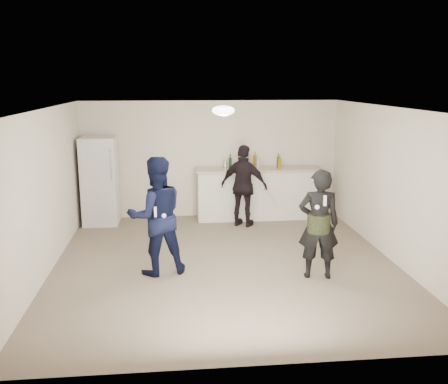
{
  "coord_description": "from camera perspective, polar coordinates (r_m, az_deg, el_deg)",
  "views": [
    {
      "loc": [
        -0.81,
        -7.63,
        2.92
      ],
      "look_at": [
        0.0,
        0.2,
        1.15
      ],
      "focal_mm": 40.0,
      "sensor_mm": 36.0,
      "label": 1
    }
  ],
  "objects": [
    {
      "name": "bottle_cluster",
      "position": [
        10.65,
        4.13,
        3.36
      ],
      "size": [
        1.1,
        0.32,
        0.25
      ],
      "color": "#17511E",
      "rests_on": "counter_top"
    },
    {
      "name": "ceiling",
      "position": [
        7.68,
        0.16,
        9.54
      ],
      "size": [
        6.0,
        6.0,
        0.0
      ],
      "primitive_type": "plane",
      "rotation": [
        3.14,
        0.0,
        0.0
      ],
      "color": "silver",
      "rests_on": "wall_back"
    },
    {
      "name": "man",
      "position": [
        7.62,
        -7.75,
        -2.74
      ],
      "size": [
        1.03,
        0.89,
        1.82
      ],
      "primitive_type": "imported",
      "rotation": [
        0.0,
        0.0,
        3.39
      ],
      "color": "#0E153D",
      "rests_on": "floor"
    },
    {
      "name": "shaker",
      "position": [
        10.55,
        0.15,
        3.16
      ],
      "size": [
        0.08,
        0.08,
        0.17
      ],
      "primitive_type": "cylinder",
      "color": "#B0B0B5",
      "rests_on": "counter_top"
    },
    {
      "name": "fridge",
      "position": [
        10.53,
        -13.99,
        1.24
      ],
      "size": [
        0.7,
        0.7,
        1.8
      ],
      "primitive_type": "cube",
      "color": "silver",
      "rests_on": "floor"
    },
    {
      "name": "wall_back",
      "position": [
        10.79,
        -1.53,
        3.77
      ],
      "size": [
        6.0,
        0.0,
        6.0
      ],
      "primitive_type": "plane",
      "rotation": [
        1.57,
        0.0,
        0.0
      ],
      "color": "beige",
      "rests_on": "floor"
    },
    {
      "name": "nunchuk_woman",
      "position": [
        7.23,
        10.6,
        -1.71
      ],
      "size": [
        0.07,
        0.07,
        0.07
      ],
      "primitive_type": "sphere",
      "color": "silver",
      "rests_on": "woman"
    },
    {
      "name": "remote_woman",
      "position": [
        7.21,
        11.46,
        -0.98
      ],
      "size": [
        0.04,
        0.04,
        0.15
      ],
      "primitive_type": "cube",
      "color": "silver",
      "rests_on": "woman"
    },
    {
      "name": "wall_left",
      "position": [
        8.05,
        -19.72,
        -0.06
      ],
      "size": [
        0.0,
        6.0,
        6.0
      ],
      "primitive_type": "plane",
      "rotation": [
        1.57,
        0.0,
        1.57
      ],
      "color": "beige",
      "rests_on": "floor"
    },
    {
      "name": "spectator",
      "position": [
        10.05,
        2.3,
        0.68
      ],
      "size": [
        1.05,
        0.82,
        1.66
      ],
      "primitive_type": "imported",
      "rotation": [
        0.0,
        0.0,
        2.64
      ],
      "color": "black",
      "rests_on": "floor"
    },
    {
      "name": "camo_shorts",
      "position": [
        7.54,
        10.77,
        -3.49
      ],
      "size": [
        0.34,
        0.34,
        0.28
      ],
      "primitive_type": "cylinder",
      "color": "#293618",
      "rests_on": "woman"
    },
    {
      "name": "counter_top",
      "position": [
        10.62,
        3.98,
        2.61
      ],
      "size": [
        2.68,
        0.64,
        0.04
      ],
      "primitive_type": "cube",
      "color": "#C5AF99",
      "rests_on": "counter"
    },
    {
      "name": "counter",
      "position": [
        10.72,
        3.93,
        -0.26
      ],
      "size": [
        2.6,
        0.56,
        1.05
      ],
      "primitive_type": "cube",
      "color": "silver",
      "rests_on": "floor"
    },
    {
      "name": "wall_right",
      "position": [
        8.58,
        18.74,
        0.77
      ],
      "size": [
        0.0,
        6.0,
        6.0
      ],
      "primitive_type": "plane",
      "rotation": [
        1.57,
        0.0,
        -1.57
      ],
      "color": "beige",
      "rests_on": "floor"
    },
    {
      "name": "nunchuk_man",
      "position": [
        7.36,
        -6.89,
        -2.71
      ],
      "size": [
        0.07,
        0.07,
        0.07
      ],
      "primitive_type": "sphere",
      "color": "white",
      "rests_on": "man"
    },
    {
      "name": "floor",
      "position": [
        8.21,
        0.14,
        -8.16
      ],
      "size": [
        6.0,
        6.0,
        0.0
      ],
      "primitive_type": "plane",
      "color": "#6B5B4C",
      "rests_on": "ground"
    },
    {
      "name": "wall_front",
      "position": [
        4.99,
        3.81,
        -6.92
      ],
      "size": [
        6.0,
        0.0,
        6.0
      ],
      "primitive_type": "plane",
      "rotation": [
        -1.57,
        0.0,
        0.0
      ],
      "color": "beige",
      "rests_on": "floor"
    },
    {
      "name": "ceiling_dome",
      "position": [
        7.98,
        -0.07,
        9.3
      ],
      "size": [
        0.36,
        0.36,
        0.16
      ],
      "primitive_type": "ellipsoid",
      "color": "white",
      "rests_on": "ceiling"
    },
    {
      "name": "fridge_handle",
      "position": [
        10.06,
        -12.81,
        3.1
      ],
      "size": [
        0.02,
        0.02,
        0.6
      ],
      "primitive_type": "cylinder",
      "color": "silver",
      "rests_on": "fridge"
    },
    {
      "name": "woman",
      "position": [
        7.55,
        10.77,
        -3.63
      ],
      "size": [
        0.66,
        0.48,
        1.66
      ],
      "primitive_type": "imported",
      "rotation": [
        0.0,
        0.0,
        2.99
      ],
      "color": "black",
      "rests_on": "floor"
    },
    {
      "name": "remote_man",
      "position": [
        7.31,
        -7.84,
        -2.26
      ],
      "size": [
        0.04,
        0.04,
        0.15
      ],
      "primitive_type": "cube",
      "color": "white",
      "rests_on": "man"
    }
  ]
}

